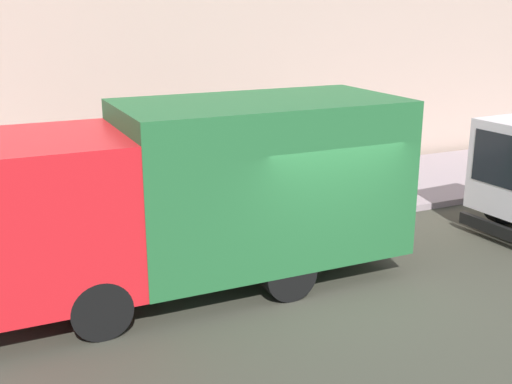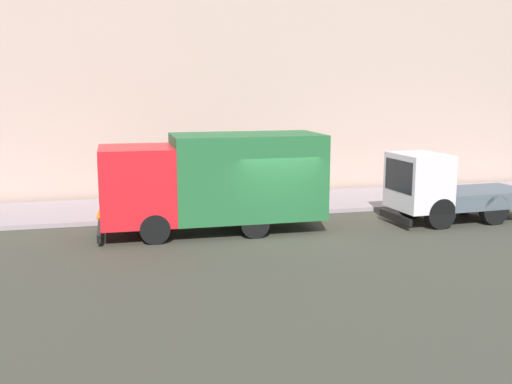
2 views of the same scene
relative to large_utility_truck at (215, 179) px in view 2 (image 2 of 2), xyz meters
The scene contains 7 objects.
ground 2.84m from the large_utility_truck, 124.81° to the right, with size 80.00×80.00×0.00m, color #3F3E32.
sidewalk 4.55m from the large_utility_truck, 25.84° to the right, with size 4.21×30.00×0.15m, color #A08E94.
building_facade 7.93m from the large_utility_truck, 16.06° to the right, with size 0.50×30.00×11.99m, color #C2A493.
large_utility_truck is the anchor object (origin of this frame).
small_flatbed_truck 7.94m from the large_utility_truck, 93.73° to the right, with size 2.33×5.15×2.43m.
pedestrian_walking 2.56m from the large_utility_truck, 22.03° to the right, with size 0.53×0.53×1.64m.
traffic_cone_orange 4.31m from the large_utility_truck, 59.46° to the left, with size 0.51×0.51×0.73m, color orange.
Camera 2 is at (-17.14, 4.96, 4.62)m, focal length 41.19 mm.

